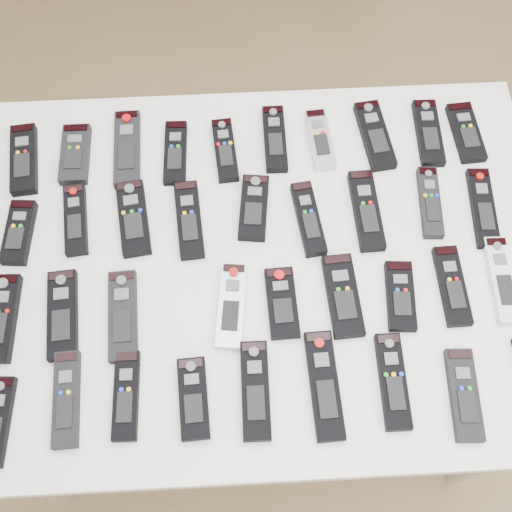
{
  "coord_description": "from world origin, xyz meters",
  "views": [
    {
      "loc": [
        -0.12,
        -0.59,
        1.99
      ],
      "look_at": [
        -0.09,
        -0.03,
        0.8
      ],
      "focal_mm": 45.0,
      "sensor_mm": 36.0,
      "label": 1
    }
  ],
  "objects_px": {
    "remote_25": "(400,296)",
    "remote_22": "(231,306)",
    "remote_3": "(175,153)",
    "remote_24": "(343,296)",
    "remote_6": "(320,140)",
    "remote_10": "(19,233)",
    "remote_4": "(225,150)",
    "remote_30": "(126,395)",
    "remote_15": "(308,219)",
    "remote_33": "(324,385)",
    "remote_27": "(502,280)",
    "remote_2": "(127,149)",
    "remote_8": "(428,133)",
    "remote_9": "(466,133)",
    "remote_18": "(483,208)",
    "remote_20": "(63,315)",
    "remote_0": "(24,159)",
    "remote_12": "(133,218)",
    "remote_16": "(366,211)",
    "remote_1": "(75,154)",
    "remote_21": "(123,316)",
    "table": "(256,271)",
    "remote_5": "(275,139)",
    "remote_13": "(189,220)",
    "remote_17": "(430,202)",
    "remote_31": "(193,398)",
    "remote_14": "(254,208)",
    "remote_11": "(76,220)",
    "remote_34": "(393,381)",
    "remote_23": "(282,303)",
    "remote_7": "(375,135)",
    "remote_19": "(0,318)",
    "remote_35": "(464,395)",
    "remote_26": "(452,286)"
  },
  "relations": [
    {
      "from": "remote_25",
      "to": "remote_22",
      "type": "bearing_deg",
      "value": -175.37
    },
    {
      "from": "remote_3",
      "to": "remote_24",
      "type": "height_order",
      "value": "remote_24"
    },
    {
      "from": "remote_6",
      "to": "remote_10",
      "type": "distance_m",
      "value": 0.69
    },
    {
      "from": "remote_4",
      "to": "remote_30",
      "type": "distance_m",
      "value": 0.58
    },
    {
      "from": "remote_3",
      "to": "remote_15",
      "type": "bearing_deg",
      "value": -31.49
    },
    {
      "from": "remote_3",
      "to": "remote_33",
      "type": "distance_m",
      "value": 0.61
    },
    {
      "from": "remote_3",
      "to": "remote_10",
      "type": "bearing_deg",
      "value": -148.9
    },
    {
      "from": "remote_27",
      "to": "remote_4",
      "type": "bearing_deg",
      "value": 149.52
    },
    {
      "from": "remote_2",
      "to": "remote_8",
      "type": "height_order",
      "value": "same"
    },
    {
      "from": "remote_9",
      "to": "remote_27",
      "type": "relative_size",
      "value": 0.83
    },
    {
      "from": "remote_2",
      "to": "remote_33",
      "type": "relative_size",
      "value": 0.95
    },
    {
      "from": "remote_18",
      "to": "remote_20",
      "type": "bearing_deg",
      "value": -163.97
    },
    {
      "from": "remote_0",
      "to": "remote_12",
      "type": "xyz_separation_m",
      "value": [
        0.25,
        -0.16,
        -0.0
      ]
    },
    {
      "from": "remote_15",
      "to": "remote_16",
      "type": "height_order",
      "value": "same"
    },
    {
      "from": "remote_1",
      "to": "remote_21",
      "type": "height_order",
      "value": "remote_1"
    },
    {
      "from": "table",
      "to": "remote_9",
      "type": "height_order",
      "value": "remote_9"
    },
    {
      "from": "remote_5",
      "to": "remote_18",
      "type": "xyz_separation_m",
      "value": [
        0.44,
        -0.2,
        -0.0
      ]
    },
    {
      "from": "remote_2",
      "to": "remote_9",
      "type": "height_order",
      "value": "same"
    },
    {
      "from": "remote_13",
      "to": "remote_17",
      "type": "xyz_separation_m",
      "value": [
        0.52,
        0.02,
        -0.0
      ]
    },
    {
      "from": "remote_31",
      "to": "remote_22",
      "type": "bearing_deg",
      "value": 63.86
    },
    {
      "from": "remote_14",
      "to": "remote_18",
      "type": "distance_m",
      "value": 0.49
    },
    {
      "from": "remote_11",
      "to": "remote_12",
      "type": "distance_m",
      "value": 0.12
    },
    {
      "from": "remote_20",
      "to": "remote_34",
      "type": "height_order",
      "value": "remote_34"
    },
    {
      "from": "remote_21",
      "to": "remote_25",
      "type": "distance_m",
      "value": 0.56
    },
    {
      "from": "remote_14",
      "to": "remote_24",
      "type": "xyz_separation_m",
      "value": [
        0.17,
        -0.21,
        0.0
      ]
    },
    {
      "from": "remote_10",
      "to": "remote_34",
      "type": "height_order",
      "value": "same"
    },
    {
      "from": "remote_9",
      "to": "remote_23",
      "type": "relative_size",
      "value": 1.05
    },
    {
      "from": "remote_17",
      "to": "remote_30",
      "type": "height_order",
      "value": "remote_17"
    },
    {
      "from": "remote_11",
      "to": "remote_31",
      "type": "distance_m",
      "value": 0.47
    },
    {
      "from": "remote_30",
      "to": "remote_10",
      "type": "bearing_deg",
      "value": 124.34
    },
    {
      "from": "remote_8",
      "to": "remote_22",
      "type": "distance_m",
      "value": 0.61
    },
    {
      "from": "remote_24",
      "to": "remote_4",
      "type": "bearing_deg",
      "value": 118.57
    },
    {
      "from": "remote_6",
      "to": "remote_27",
      "type": "xyz_separation_m",
      "value": [
        0.34,
        -0.36,
        -0.0
      ]
    },
    {
      "from": "remote_2",
      "to": "remote_7",
      "type": "height_order",
      "value": "remote_7"
    },
    {
      "from": "remote_15",
      "to": "remote_23",
      "type": "height_order",
      "value": "remote_15"
    },
    {
      "from": "remote_5",
      "to": "remote_31",
      "type": "bearing_deg",
      "value": -108.2
    },
    {
      "from": "remote_10",
      "to": "remote_6",
      "type": "bearing_deg",
      "value": 21.51
    },
    {
      "from": "remote_0",
      "to": "remote_16",
      "type": "xyz_separation_m",
      "value": [
        0.75,
        -0.17,
        0.0
      ]
    },
    {
      "from": "remote_19",
      "to": "remote_16",
      "type": "bearing_deg",
      "value": 17.04
    },
    {
      "from": "remote_12",
      "to": "remote_31",
      "type": "height_order",
      "value": "remote_31"
    },
    {
      "from": "remote_6",
      "to": "remote_24",
      "type": "height_order",
      "value": "remote_6"
    },
    {
      "from": "remote_14",
      "to": "remote_34",
      "type": "relative_size",
      "value": 0.83
    },
    {
      "from": "remote_33",
      "to": "remote_31",
      "type": "bearing_deg",
      "value": -179.24
    },
    {
      "from": "remote_12",
      "to": "remote_19",
      "type": "bearing_deg",
      "value": -147.68
    },
    {
      "from": "remote_0",
      "to": "remote_11",
      "type": "distance_m",
      "value": 0.2
    },
    {
      "from": "remote_11",
      "to": "remote_17",
      "type": "distance_m",
      "value": 0.76
    },
    {
      "from": "remote_21",
      "to": "remote_35",
      "type": "bearing_deg",
      "value": -19.11
    },
    {
      "from": "remote_1",
      "to": "remote_31",
      "type": "distance_m",
      "value": 0.62
    },
    {
      "from": "remote_26",
      "to": "remote_31",
      "type": "bearing_deg",
      "value": -160.17
    },
    {
      "from": "remote_18",
      "to": "remote_27",
      "type": "distance_m",
      "value": 0.17
    }
  ]
}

